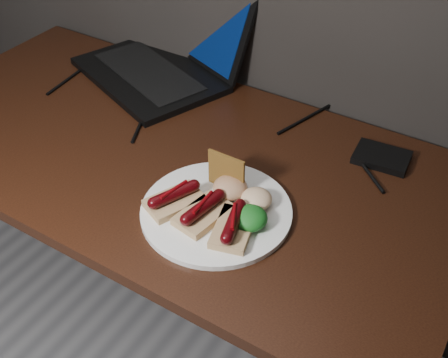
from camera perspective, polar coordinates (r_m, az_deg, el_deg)
desk at (r=1.37m, az=-5.72°, el=0.07°), size 1.40×0.70×0.75m
laptop at (r=1.61m, az=-5.87°, el=12.45°), size 0.51×0.48×0.25m
hard_drive at (r=1.32m, az=15.72°, el=2.15°), size 0.13×0.10×0.02m
desk_cables at (r=1.42m, az=-1.69°, el=6.48°), size 0.92×0.43×0.01m
plate at (r=1.14m, az=-0.80°, el=-3.28°), size 0.36×0.36×0.01m
bread_sausage_left at (r=1.14m, az=-5.06°, el=-1.97°), size 0.11×0.13×0.04m
bread_sausage_center at (r=1.11m, az=-2.15°, el=-3.29°), size 0.09×0.12×0.04m
bread_sausage_right at (r=1.08m, az=0.97°, el=-4.74°), size 0.10×0.13×0.04m
crispbread at (r=1.16m, az=0.24°, el=0.72°), size 0.09×0.01×0.08m
salad_greens at (r=1.09m, az=2.63°, el=-3.98°), size 0.07×0.07×0.04m
salsa_mound at (r=1.16m, az=0.64°, el=-0.86°), size 0.07×0.07×0.04m
coleslaw_mound at (r=1.14m, az=3.31°, el=-2.03°), size 0.06×0.06×0.04m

